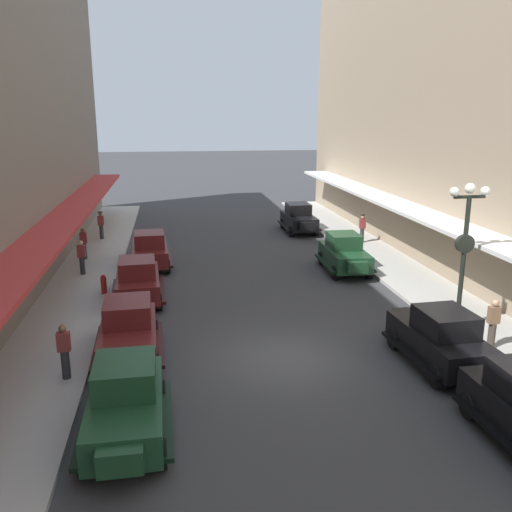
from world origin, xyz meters
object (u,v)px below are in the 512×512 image
parked_car_3 (138,279)px  parked_car_7 (344,252)px  parked_car_4 (440,336)px  pedestrian_3 (362,228)px  parked_car_1 (299,218)px  pedestrian_2 (101,225)px  pedestrian_0 (84,243)px  fire_hydrant (104,284)px  parked_car_6 (126,400)px  pedestrian_1 (493,323)px  pedestrian_5 (64,351)px  parked_car_2 (128,330)px  lamp_post_with_clock (464,251)px  parked_car_0 (150,249)px  pedestrian_4 (82,257)px

parked_car_3 → parked_car_7: size_ratio=1.00×
parked_car_4 → pedestrian_3: size_ratio=2.58×
parked_car_1 → pedestrian_2: bearing=-176.0°
parked_car_3 → pedestrian_0: parked_car_3 is taller
parked_car_4 → fire_hydrant: (-10.91, 8.28, -0.38)m
pedestrian_3 → parked_car_6: bearing=-124.2°
parked_car_7 → pedestrian_1: (1.79, -9.85, 0.05)m
parked_car_1 → pedestrian_5: size_ratio=2.60×
parked_car_2 → pedestrian_0: bearing=104.2°
parked_car_6 → pedestrian_2: 21.63m
lamp_post_with_clock → pedestrian_5: (-12.96, -1.70, -2.00)m
parked_car_1 → pedestrian_3: (2.84, -4.19, 0.07)m
parked_car_0 → pedestrian_1: parked_car_0 is taller
parked_car_2 → parked_car_4: same height
parked_car_0 → parked_car_2: same height
pedestrian_1 → pedestrian_2: bearing=128.0°
parked_car_7 → pedestrian_5: (-11.46, -9.91, 0.05)m
parked_car_2 → pedestrian_4: (-2.78, 9.33, 0.05)m
parked_car_2 → lamp_post_with_clock: 11.47m
pedestrian_4 → parked_car_6: bearing=-77.6°
lamp_post_with_clock → pedestrian_2: (-14.05, 16.72, -1.97)m
pedestrian_0 → parked_car_3: bearing=-65.2°
parked_car_3 → parked_car_6: 9.95m
parked_car_6 → pedestrian_1: size_ratio=2.61×
pedestrian_2 → pedestrian_0: bearing=-94.0°
parked_car_2 → pedestrian_0: size_ratio=2.62×
parked_car_3 → pedestrian_4: size_ratio=2.63×
parked_car_4 → pedestrian_2: 22.57m
parked_car_2 → lamp_post_with_clock: size_ratio=0.83×
lamp_post_with_clock → pedestrian_4: 16.86m
parked_car_4 → parked_car_7: bearing=88.1°
parked_car_0 → pedestrian_4: size_ratio=2.63×
parked_car_2 → pedestrian_5: bearing=-139.2°
parked_car_3 → pedestrian_0: size_ratio=2.63×
parked_car_1 → lamp_post_with_clock: (1.58, -17.58, 2.04)m
parked_car_0 → parked_car_6: same height
parked_car_0 → pedestrian_4: 3.38m
parked_car_1 → pedestrian_0: bearing=-156.3°
parked_car_6 → parked_car_7: bearing=53.6°
lamp_post_with_clock → pedestrian_5: lamp_post_with_clock is taller
pedestrian_0 → pedestrian_3: size_ratio=0.98×
pedestrian_5 → parked_car_1: bearing=59.5°
lamp_post_with_clock → parked_car_6: bearing=-156.9°
parked_car_1 → pedestrian_1: 19.31m
parked_car_7 → pedestrian_2: parked_car_7 is taller
parked_car_2 → parked_car_6: bearing=-86.8°
pedestrian_3 → parked_car_4: bearing=-101.2°
parked_car_3 → fire_hydrant: parked_car_3 is taller
parked_car_1 → fire_hydrant: 16.08m
parked_car_3 → parked_car_7: 10.22m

